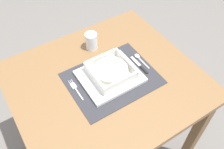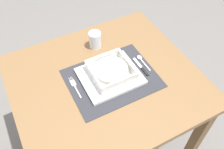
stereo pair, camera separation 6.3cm
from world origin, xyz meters
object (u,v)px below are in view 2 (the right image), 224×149
(dining_table, at_px, (106,93))
(spoon, at_px, (141,59))
(butter_knife, at_px, (142,68))
(fork, at_px, (74,86))
(drinking_glass, at_px, (95,41))
(porridge_bowl, at_px, (111,71))

(dining_table, xyz_separation_m, spoon, (0.22, 0.03, 0.12))
(spoon, height_order, butter_knife, spoon)
(dining_table, relative_size, spoon, 7.51)
(fork, bearing_deg, dining_table, -7.99)
(fork, xyz_separation_m, drinking_glass, (0.20, 0.20, 0.04))
(butter_knife, height_order, drinking_glass, drinking_glass)
(drinking_glass, bearing_deg, fork, -135.16)
(porridge_bowl, distance_m, fork, 0.18)
(dining_table, height_order, spoon, spoon)
(drinking_glass, bearing_deg, butter_knife, -61.73)
(dining_table, bearing_deg, butter_knife, -6.60)
(butter_knife, bearing_deg, dining_table, 176.56)
(porridge_bowl, xyz_separation_m, fork, (-0.18, 0.03, -0.04))
(fork, height_order, drinking_glass, drinking_glass)
(porridge_bowl, bearing_deg, spoon, 8.65)
(porridge_bowl, bearing_deg, dining_table, -177.37)
(porridge_bowl, height_order, spoon, porridge_bowl)
(dining_table, bearing_deg, spoon, 7.81)
(porridge_bowl, xyz_separation_m, drinking_glass, (0.02, 0.23, 0.00))
(dining_table, height_order, drinking_glass, drinking_glass)
(porridge_bowl, bearing_deg, fork, 171.45)
(dining_table, height_order, porridge_bowl, porridge_bowl)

